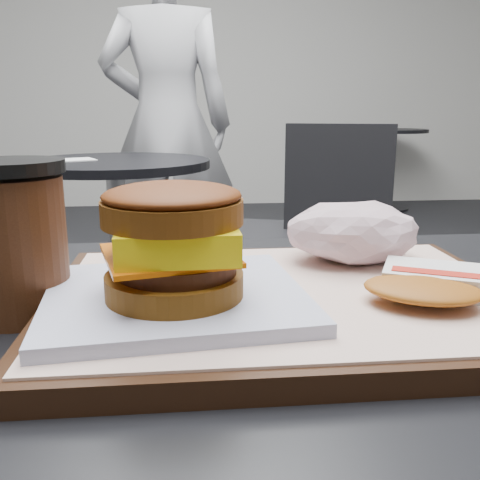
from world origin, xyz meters
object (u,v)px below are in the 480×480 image
at_px(coffee_cup, 16,241).
at_px(patron, 167,123).
at_px(serving_tray, 286,301).
at_px(neighbor_chair, 305,224).
at_px(breakfast_sandwich, 175,255).
at_px(neighbor_table, 117,213).
at_px(crumpled_wrapper, 353,232).
at_px(hash_brown, 434,284).

distance_m(coffee_cup, patron, 2.22).
distance_m(serving_tray, coffee_cup, 0.22).
relative_size(coffee_cup, neighbor_chair, 0.14).
bearing_deg(breakfast_sandwich, neighbor_chair, 74.00).
bearing_deg(coffee_cup, breakfast_sandwich, -20.52).
relative_size(neighbor_table, neighbor_chair, 0.85).
relative_size(crumpled_wrapper, patron, 0.07).
distance_m(serving_tray, hash_brown, 0.12).
distance_m(crumpled_wrapper, neighbor_chair, 1.52).
bearing_deg(breakfast_sandwich, hash_brown, 0.63).
height_order(hash_brown, patron, patron).
height_order(crumpled_wrapper, patron, patron).
height_order(serving_tray, crumpled_wrapper, crumpled_wrapper).
distance_m(crumpled_wrapper, patron, 2.17).
xyz_separation_m(breakfast_sandwich, coffee_cup, (-0.12, 0.05, 0.00)).
bearing_deg(neighbor_table, crumpled_wrapper, -74.57).
height_order(hash_brown, neighbor_table, hash_brown).
relative_size(serving_tray, breakfast_sandwich, 1.84).
relative_size(breakfast_sandwich, neighbor_chair, 0.23).
bearing_deg(serving_tray, neighbor_chair, 76.76).
height_order(hash_brown, crumpled_wrapper, crumpled_wrapper).
xyz_separation_m(crumpled_wrapper, neighbor_table, (-0.42, 1.53, -0.27)).
xyz_separation_m(coffee_cup, neighbor_chair, (0.57, 1.52, -0.32)).
distance_m(breakfast_sandwich, neighbor_chair, 1.66).
distance_m(breakfast_sandwich, crumpled_wrapper, 0.20).
xyz_separation_m(hash_brown, neighbor_chair, (0.25, 1.56, -0.29)).
bearing_deg(serving_tray, neighbor_table, 102.03).
bearing_deg(neighbor_chair, hash_brown, -99.10).
relative_size(breakfast_sandwich, crumpled_wrapper, 1.62).
height_order(serving_tray, coffee_cup, coffee_cup).
height_order(crumpled_wrapper, neighbor_table, crumpled_wrapper).
xyz_separation_m(crumpled_wrapper, coffee_cup, (-0.29, -0.06, 0.01)).
height_order(crumpled_wrapper, coffee_cup, coffee_cup).
xyz_separation_m(coffee_cup, patron, (0.04, 2.22, 0.03)).
bearing_deg(breakfast_sandwich, coffee_cup, 159.48).
height_order(breakfast_sandwich, hash_brown, breakfast_sandwich).
distance_m(serving_tray, neighbor_table, 1.66).
bearing_deg(neighbor_chair, neighbor_table, 174.48).
bearing_deg(coffee_cup, hash_brown, -7.84).
bearing_deg(hash_brown, neighbor_chair, 80.90).
distance_m(serving_tray, neighbor_chair, 1.60).
bearing_deg(patron, hash_brown, 100.60).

